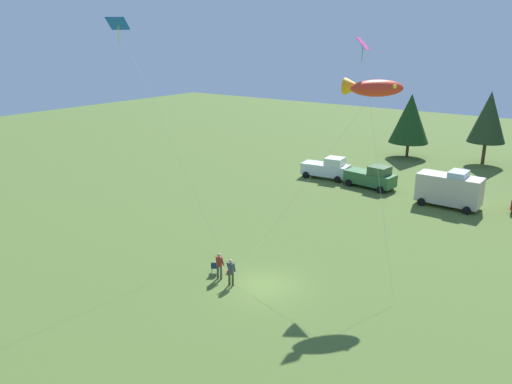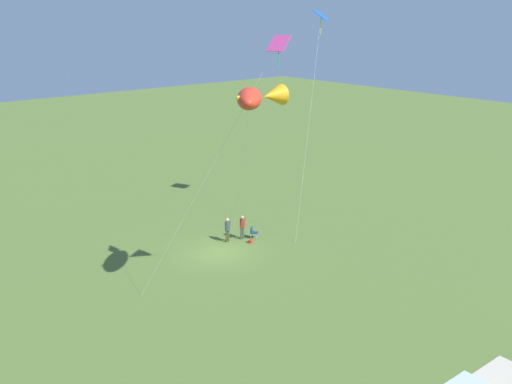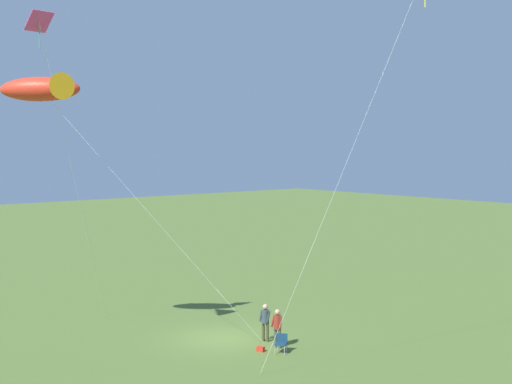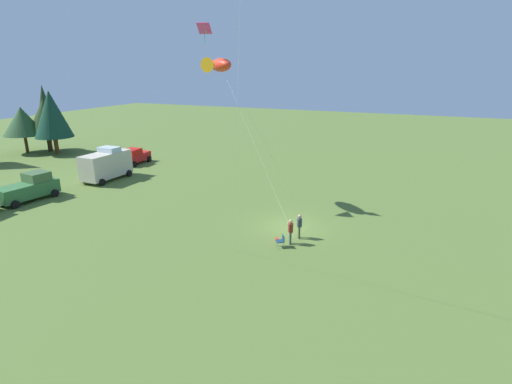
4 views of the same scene
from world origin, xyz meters
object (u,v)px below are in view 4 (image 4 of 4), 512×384
at_px(kite_large_fish, 218,65).
at_px(kite_diamond_rainbow, 208,36).
at_px(folding_chair, 281,240).
at_px(car_red_sedan, 134,156).
at_px(van_camper_beige, 106,164).
at_px(backpack_on_grass, 277,240).
at_px(person_kite_flyer, 299,224).
at_px(person_spectator, 291,230).
at_px(truck_green_flatbed, 29,188).

distance_m(kite_large_fish, kite_diamond_rainbow, 2.31).
distance_m(folding_chair, car_red_sedan, 28.68).
bearing_deg(van_camper_beige, backpack_on_grass, -107.95).
height_order(person_kite_flyer, folding_chair, person_kite_flyer).
xyz_separation_m(car_red_sedan, kite_large_fish, (-8.57, -16.63, 10.50)).
bearing_deg(kite_large_fish, person_spectator, -124.86).
distance_m(person_kite_flyer, truck_green_flatbed, 24.46).
relative_size(person_spectator, car_red_sedan, 0.40).
distance_m(person_kite_flyer, folding_chair, 2.00).
xyz_separation_m(person_spectator, kite_diamond_rainbow, (4.89, 8.60, 12.55)).
relative_size(car_red_sedan, kite_large_fish, 0.36).
relative_size(van_camper_beige, kite_diamond_rainbow, 0.38).
height_order(person_kite_flyer, van_camper_beige, van_camper_beige).
bearing_deg(folding_chair, car_red_sedan, -66.31).
height_order(car_red_sedan, kite_large_fish, kite_large_fish).
bearing_deg(car_red_sedan, van_camper_beige, 13.30).
xyz_separation_m(kite_large_fish, kite_diamond_rainbow, (-0.82, 0.39, 2.13)).
height_order(truck_green_flatbed, kite_large_fish, kite_large_fish).
bearing_deg(car_red_sedan, backpack_on_grass, 55.22).
height_order(backpack_on_grass, car_red_sedan, car_red_sedan).
height_order(folding_chair, kite_diamond_rainbow, kite_diamond_rainbow).
distance_m(van_camper_beige, kite_diamond_rainbow, 18.67).
height_order(person_spectator, car_red_sedan, car_red_sedan).
bearing_deg(truck_green_flatbed, folding_chair, -83.92).
relative_size(folding_chair, van_camper_beige, 0.15).
distance_m(car_red_sedan, kite_diamond_rainbow, 22.61).
bearing_deg(car_red_sedan, person_kite_flyer, 58.37).
bearing_deg(truck_green_flatbed, van_camper_beige, -3.53).
bearing_deg(person_spectator, kite_diamond_rainbow, -45.37).
xyz_separation_m(backpack_on_grass, kite_large_fish, (5.68, 7.26, 11.34)).
bearing_deg(backpack_on_grass, kite_large_fish, 51.94).
bearing_deg(person_kite_flyer, van_camper_beige, -34.82).
xyz_separation_m(folding_chair, backpack_on_grass, (0.73, 0.57, -0.38)).
bearing_deg(car_red_sedan, person_spectator, 56.13).
xyz_separation_m(folding_chair, car_red_sedan, (14.98, 24.45, 0.46)).
bearing_deg(folding_chair, truck_green_flatbed, -35.46).
height_order(person_spectator, van_camper_beige, van_camper_beige).
distance_m(van_camper_beige, car_red_sedan, 7.15).
bearing_deg(truck_green_flatbed, kite_diamond_rainbow, -64.41).
relative_size(truck_green_flatbed, kite_large_fish, 0.43).
bearing_deg(folding_chair, van_camper_beige, -54.94).
xyz_separation_m(person_spectator, van_camper_beige, (7.49, 22.72, 0.62)).
xyz_separation_m(person_kite_flyer, car_red_sedan, (13.16, 25.09, -0.07)).
height_order(folding_chair, van_camper_beige, van_camper_beige).
xyz_separation_m(van_camper_beige, car_red_sedan, (6.80, 2.11, -0.69)).
bearing_deg(person_spectator, truck_green_flatbed, -14.72).
distance_m(car_red_sedan, kite_large_fish, 21.45).
xyz_separation_m(backpack_on_grass, car_red_sedan, (14.25, 23.88, 0.84)).
relative_size(truck_green_flatbed, van_camper_beige, 0.96).
distance_m(folding_chair, van_camper_beige, 23.82).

